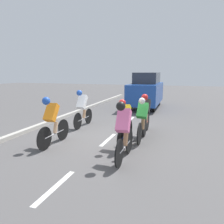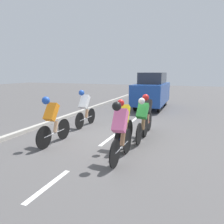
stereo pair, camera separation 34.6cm
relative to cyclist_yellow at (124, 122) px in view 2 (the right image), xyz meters
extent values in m
plane|color=#565454|center=(0.69, -0.69, -0.75)|extent=(60.00, 60.00, 0.00)
cube|color=white|center=(0.69, 2.72, -0.75)|extent=(0.12, 1.40, 0.01)
cube|color=white|center=(0.69, -0.48, -0.75)|extent=(0.12, 1.40, 0.01)
cube|color=white|center=(0.69, -3.68, -0.75)|extent=(0.12, 1.40, 0.01)
cube|color=#B7B2A8|center=(3.89, -0.48, -0.68)|extent=(0.20, 25.88, 0.14)
cylinder|color=black|center=(-0.01, -0.59, -0.40)|extent=(0.03, 0.71, 0.71)
cylinder|color=black|center=(-0.01, 0.45, -0.40)|extent=(0.03, 0.71, 0.71)
cylinder|color=navy|center=(-0.01, -0.07, -0.40)|extent=(0.04, 1.04, 0.04)
cylinder|color=navy|center=(-0.01, -0.25, -0.19)|extent=(0.04, 0.04, 0.42)
cylinder|color=green|center=(-0.01, -0.12, -0.30)|extent=(0.07, 0.07, 0.16)
cylinder|color=tan|center=(-0.01, -0.15, -0.22)|extent=(0.12, 0.23, 0.36)
cube|color=yellow|center=(0.00, 0.03, 0.27)|extent=(0.34, 0.45, 0.54)
sphere|color=red|center=(0.01, 0.25, 0.62)|extent=(0.20, 0.20, 0.20)
cylinder|color=black|center=(2.11, -0.02, -0.41)|extent=(0.03, 0.69, 0.69)
cylinder|color=black|center=(2.11, 1.02, -0.41)|extent=(0.03, 0.69, 0.69)
cylinder|color=#B7B7BC|center=(2.11, 0.50, -0.41)|extent=(0.04, 1.03, 0.04)
cylinder|color=#B7B7BC|center=(2.11, 0.32, -0.20)|extent=(0.04, 0.04, 0.42)
cylinder|color=yellow|center=(2.11, 0.45, -0.31)|extent=(0.07, 0.07, 0.16)
cylinder|color=#DBAD84|center=(2.11, 0.42, -0.23)|extent=(0.12, 0.23, 0.36)
cube|color=orange|center=(2.12, 0.60, 0.28)|extent=(0.33, 0.48, 0.57)
sphere|color=blue|center=(2.12, 0.82, 0.66)|extent=(0.23, 0.23, 0.23)
cylinder|color=black|center=(-0.36, -2.11, -0.39)|extent=(0.03, 0.72, 0.72)
cylinder|color=black|center=(-0.36, -1.15, -0.39)|extent=(0.03, 0.72, 0.72)
cylinder|color=red|center=(-0.36, -1.63, -0.39)|extent=(0.04, 0.96, 0.04)
cylinder|color=red|center=(-0.36, -1.80, -0.18)|extent=(0.04, 0.04, 0.42)
cylinder|color=white|center=(-0.36, -1.68, -0.29)|extent=(0.07, 0.07, 0.16)
cylinder|color=tan|center=(-0.36, -1.70, -0.21)|extent=(0.12, 0.23, 0.36)
cube|color=black|center=(-0.36, -1.53, 0.27)|extent=(0.32, 0.45, 0.52)
sphere|color=red|center=(-0.36, -1.31, 0.62)|extent=(0.23, 0.23, 0.23)
cylinder|color=black|center=(-0.26, 0.46, -0.41)|extent=(0.03, 0.69, 0.69)
cylinder|color=black|center=(-0.26, 1.46, -0.41)|extent=(0.03, 0.69, 0.69)
cylinder|color=#B7B7BC|center=(-0.26, 0.96, -0.41)|extent=(0.04, 1.00, 0.04)
cylinder|color=#B7B7BC|center=(-0.26, 0.78, -0.20)|extent=(0.04, 0.04, 0.42)
cylinder|color=green|center=(-0.26, 0.91, -0.31)|extent=(0.07, 0.07, 0.16)
cylinder|color=#9E704C|center=(-0.26, 0.88, -0.23)|extent=(0.12, 0.23, 0.36)
cube|color=pink|center=(-0.25, 1.06, 0.30)|extent=(0.35, 0.50, 0.60)
sphere|color=black|center=(-0.23, 1.28, 0.69)|extent=(0.22, 0.22, 0.22)
cylinder|color=black|center=(-0.39, -1.27, -0.41)|extent=(0.03, 0.70, 0.70)
cylinder|color=black|center=(-0.39, -0.31, -0.41)|extent=(0.03, 0.70, 0.70)
cylinder|color=black|center=(-0.39, -0.79, -0.41)|extent=(0.04, 0.96, 0.04)
cylinder|color=black|center=(-0.39, -0.96, -0.20)|extent=(0.04, 0.04, 0.42)
cylinder|color=yellow|center=(-0.39, -0.84, -0.31)|extent=(0.07, 0.07, 0.16)
cylinder|color=#9E704C|center=(-0.39, -0.86, -0.23)|extent=(0.12, 0.23, 0.36)
cube|color=green|center=(-0.41, -0.69, 0.26)|extent=(0.35, 0.45, 0.54)
sphere|color=white|center=(-0.42, -0.47, 0.60)|extent=(0.20, 0.20, 0.20)
cylinder|color=black|center=(2.24, -2.37, -0.42)|extent=(0.03, 0.67, 0.67)
cylinder|color=black|center=(2.24, -1.33, -0.42)|extent=(0.03, 0.67, 0.67)
cylinder|color=#B7B7BC|center=(2.24, -1.85, -0.42)|extent=(0.04, 1.04, 0.04)
cylinder|color=#B7B7BC|center=(2.24, -2.03, -0.21)|extent=(0.04, 0.04, 0.42)
cylinder|color=#1999D8|center=(2.24, -1.90, -0.32)|extent=(0.07, 0.07, 0.16)
cylinder|color=tan|center=(2.24, -1.93, -0.24)|extent=(0.12, 0.23, 0.36)
cube|color=white|center=(2.24, -1.75, 0.29)|extent=(0.32, 0.49, 0.58)
sphere|color=blue|center=(2.24, -1.53, 0.67)|extent=(0.22, 0.22, 0.22)
cylinder|color=black|center=(-0.09, -6.14, -0.43)|extent=(0.14, 0.64, 0.64)
cylinder|color=black|center=(1.27, -6.14, -0.43)|extent=(0.14, 0.64, 0.64)
cylinder|color=black|center=(-0.09, -8.71, -0.43)|extent=(0.14, 0.64, 0.64)
cylinder|color=black|center=(1.27, -8.71, -0.43)|extent=(0.14, 0.64, 0.64)
cube|color=#1E479E|center=(0.59, -7.42, 0.17)|extent=(1.70, 4.15, 1.20)
cube|color=#2D333D|center=(0.59, -7.63, 1.10)|extent=(1.39, 2.28, 0.66)
camera|label=1|loc=(-1.60, 6.14, 1.49)|focal=35.00mm
camera|label=2|loc=(-1.93, 6.02, 1.49)|focal=35.00mm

